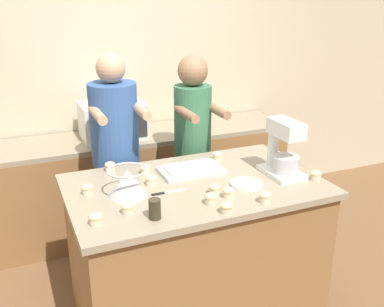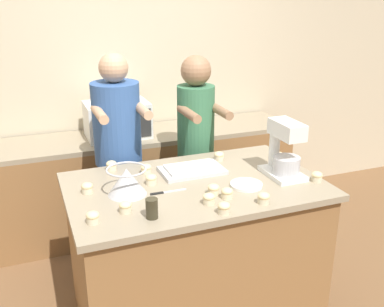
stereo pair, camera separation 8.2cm
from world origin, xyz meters
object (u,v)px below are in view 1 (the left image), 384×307
Objects in this scene: microwave_oven at (113,120)px; cupcake_8 at (277,155)px; cupcake_7 at (226,208)px; baking_tray at (191,170)px; small_plate at (247,184)px; drinking_glass at (155,209)px; cupcake_0 at (87,189)px; cupcake_1 at (128,208)px; person_left at (117,163)px; cupcake_6 at (265,197)px; person_right at (193,152)px; stand_mixer at (283,151)px; cupcake_10 at (145,169)px; cupcake_9 at (228,193)px; cupcake_11 at (316,175)px; cupcake_3 at (211,198)px; cupcake_5 at (151,180)px; cupcake_4 at (215,189)px; mixing_bowl at (127,181)px; knife at (167,192)px; cupcake_13 at (217,156)px; cupcake_12 at (110,166)px.

cupcake_8 is at bearing -52.91° from microwave_oven.
cupcake_7 is (0.19, -1.74, -0.05)m from microwave_oven.
small_plate is (0.23, -0.33, -0.01)m from baking_tray.
drinking_glass is 1.58× the size of cupcake_0.
cupcake_8 is (1.18, 0.38, 0.00)m from cupcake_1.
cupcake_1 is at bearing -100.12° from person_left.
cupcake_8 is at bearing 51.74° from cupcake_6.
stand_mixer is (0.28, -0.81, 0.23)m from person_right.
cupcake_7 is 1.00× the size of cupcake_10.
cupcake_1 is 1.00× the size of cupcake_6.
cupcake_9 is at bearing -67.02° from person_left.
drinking_glass is 1.58× the size of cupcake_9.
cupcake_0 is (-0.32, -0.62, 0.11)m from person_left.
microwave_oven is 1.81m from cupcake_11.
baking_tray is at bearing -16.83° from cupcake_10.
cupcake_7 reaches higher than baking_tray.
person_left is 24.36× the size of cupcake_3.
cupcake_5 is (0.23, 0.31, 0.00)m from cupcake_1.
cupcake_8 is (1.06, 0.49, -0.02)m from drinking_glass.
cupcake_0 is 1.02m from cupcake_6.
baking_tray is at bearing 16.43° from cupcake_5.
cupcake_8 is at bearing 31.68° from cupcake_3.
cupcake_5 is 1.00× the size of cupcake_9.
cupcake_1 is at bearing -117.33° from cupcake_10.
cupcake_3 and cupcake_4 have the same top height.
small_plate is at bearing -90.93° from person_right.
microwave_oven is at bearing 78.21° from person_left.
cupcake_5 is at bearing 135.15° from cupcake_9.
microwave_oven is 1.62m from cupcake_3.
microwave_oven reaches higher than cupcake_3.
cupcake_7 is at bearing -45.55° from mixing_bowl.
person_left reaches higher than baking_tray.
cupcake_4 is 1.00× the size of cupcake_11.
cupcake_13 reaches higher than knife.
cupcake_1 is at bearing -100.77° from microwave_oven.
cupcake_12 is (-0.40, 0.69, 0.00)m from cupcake_3.
cupcake_10 is (0.40, 0.16, 0.00)m from cupcake_0.
microwave_oven reaches higher than cupcake_4.
cupcake_0 is (-0.27, 0.43, -0.02)m from drinking_glass.
person_left is 0.98m from cupcake_4.
cupcake_6 and cupcake_7 have the same top height.
cupcake_11 is (0.72, 0.18, 0.00)m from cupcake_7.
baking_tray is 0.40m from small_plate.
cupcake_10 is at bearing -92.34° from microwave_oven.
person_left is 24.36× the size of cupcake_10.
microwave_oven is at bearing 80.08° from mixing_bowl.
cupcake_5 is 0.95m from cupcake_8.
mixing_bowl reaches higher than cupcake_12.
cupcake_10 is 1.00× the size of cupcake_12.
cupcake_7 and cupcake_10 have the same top height.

